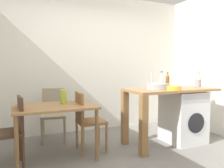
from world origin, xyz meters
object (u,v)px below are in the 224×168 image
(bottle_tall_green, at_px, (161,80))
(mixing_bowl, at_px, (173,88))
(dining_table, at_px, (54,112))
(chair_person_seat, at_px, (12,128))
(vase, at_px, (64,97))
(chair_spare_by_wall, at_px, (54,111))
(washing_machine, at_px, (183,117))
(utensil_crock, at_px, (198,83))
(bottle_squat_brown, at_px, (167,81))
(chair_opposite, at_px, (86,118))

(bottle_tall_green, xyz_separation_m, mixing_bowl, (-0.02, -0.33, -0.09))
(dining_table, height_order, bottle_tall_green, bottle_tall_green)
(chair_person_seat, distance_m, vase, 0.80)
(chair_spare_by_wall, relative_size, bottle_tall_green, 3.19)
(washing_machine, xyz_separation_m, utensil_crock, (0.37, 0.05, 0.56))
(dining_table, xyz_separation_m, utensil_crock, (2.49, -0.12, 0.35))
(dining_table, bearing_deg, bottle_tall_green, -1.31)
(chair_spare_by_wall, height_order, washing_machine, chair_spare_by_wall)
(vase, bearing_deg, bottle_tall_green, -4.98)
(dining_table, xyz_separation_m, bottle_squat_brown, (1.88, -0.04, 0.39))
(bottle_tall_green, relative_size, utensil_crock, 0.94)
(chair_opposite, height_order, mixing_bowl, mixing_bowl)
(mixing_bowl, bearing_deg, chair_spare_by_wall, 144.90)
(washing_machine, xyz_separation_m, bottle_tall_green, (-0.36, 0.13, 0.62))
(chair_spare_by_wall, relative_size, utensil_crock, 3.00)
(bottle_tall_green, bearing_deg, chair_spare_by_wall, 153.69)
(bottle_squat_brown, height_order, mixing_bowl, bottle_squat_brown)
(vase, bearing_deg, mixing_bowl, -16.48)
(chair_person_seat, distance_m, bottle_squat_brown, 2.48)
(dining_table, distance_m, chair_person_seat, 0.57)
(chair_person_seat, distance_m, mixing_bowl, 2.35)
(mixing_bowl, height_order, vase, mixing_bowl)
(washing_machine, height_order, utensil_crock, utensil_crock)
(bottle_squat_brown, xyz_separation_m, vase, (-1.73, 0.14, -0.19))
(dining_table, xyz_separation_m, bottle_tall_green, (1.76, -0.04, 0.40))
(chair_spare_by_wall, relative_size, mixing_bowl, 3.82)
(utensil_crock, bearing_deg, mixing_bowl, -161.41)
(chair_opposite, bearing_deg, bottle_tall_green, 87.71)
(washing_machine, relative_size, utensil_crock, 2.87)
(mixing_bowl, relative_size, vase, 1.13)
(chair_opposite, xyz_separation_m, utensil_crock, (2.01, -0.17, 0.48))
(chair_spare_by_wall, relative_size, bottle_squat_brown, 3.46)
(mixing_bowl, xyz_separation_m, vase, (-1.59, 0.47, -0.11))
(mixing_bowl, distance_m, vase, 1.66)
(vase, bearing_deg, utensil_crock, -5.41)
(mixing_bowl, bearing_deg, washing_machine, 27.75)
(washing_machine, relative_size, bottle_squat_brown, 3.31)
(chair_spare_by_wall, bearing_deg, bottle_tall_green, 165.08)
(utensil_crock, bearing_deg, vase, 174.59)
(bottle_squat_brown, distance_m, mixing_bowl, 0.36)
(dining_table, bearing_deg, utensil_crock, -2.79)
(dining_table, height_order, utensil_crock, utensil_crock)
(bottle_tall_green, bearing_deg, chair_person_seat, -178.64)
(chair_spare_by_wall, height_order, bottle_squat_brown, bottle_squat_brown)
(chair_person_seat, xyz_separation_m, washing_machine, (2.66, -0.08, -0.08))
(chair_spare_by_wall, relative_size, washing_machine, 1.05)
(chair_person_seat, relative_size, chair_spare_by_wall, 1.00)
(bottle_squat_brown, bearing_deg, chair_opposite, 176.04)
(chair_opposite, distance_m, washing_machine, 1.66)
(dining_table, relative_size, chair_spare_by_wall, 1.22)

